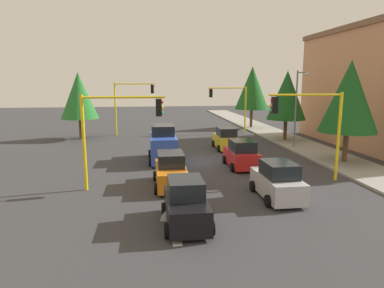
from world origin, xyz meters
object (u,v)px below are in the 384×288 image
at_px(tree_roadside_far, 252,88).
at_px(delivery_van_blue, 163,145).
at_px(tree_opposite_side, 79,96).
at_px(traffic_signal_near_left, 311,119).
at_px(car_orange, 171,171).
at_px(street_lamp_curbside, 298,101).
at_px(tree_roadside_near, 349,97).
at_px(traffic_signal_far_left, 230,100).
at_px(tree_roadside_mid, 287,95).
at_px(car_yellow, 226,139).
at_px(car_red, 242,155).
at_px(traffic_signal_far_right, 131,98).
at_px(car_silver, 277,182).
at_px(car_black, 186,204).
at_px(traffic_signal_near_right, 118,123).

height_order(tree_roadside_far, delivery_van_blue, tree_roadside_far).
bearing_deg(tree_roadside_far, tree_opposite_side, -73.69).
bearing_deg(traffic_signal_near_left, car_orange, -90.61).
distance_m(street_lamp_curbside, car_orange, 15.64).
relative_size(tree_roadside_near, tree_roadside_far, 0.95).
bearing_deg(tree_roadside_far, traffic_signal_near_left, -9.10).
relative_size(traffic_signal_far_left, tree_opposite_side, 0.78).
bearing_deg(tree_roadside_mid, car_yellow, -64.46).
xyz_separation_m(tree_roadside_near, delivery_van_blue, (-2.64, -13.36, -3.68)).
relative_size(delivery_van_blue, car_red, 1.24).
distance_m(traffic_signal_far_right, tree_opposite_side, 5.65).
xyz_separation_m(car_red, car_silver, (6.67, 0.06, -0.00)).
distance_m(tree_roadside_far, car_silver, 27.94).
height_order(street_lamp_curbside, tree_opposite_side, tree_opposite_side).
relative_size(traffic_signal_far_left, car_silver, 1.38).
relative_size(traffic_signal_far_left, car_orange, 1.31).
relative_size(traffic_signal_far_right, tree_roadside_near, 0.78).
bearing_deg(car_black, traffic_signal_near_right, -149.66).
relative_size(traffic_signal_near_right, tree_roadside_far, 0.67).
distance_m(traffic_signal_near_left, traffic_signal_near_right, 11.30).
height_order(traffic_signal_far_right, car_yellow, traffic_signal_far_right).
distance_m(tree_roadside_near, car_red, 8.90).
relative_size(tree_roadside_mid, car_red, 1.84).
distance_m(traffic_signal_near_right, car_orange, 4.11).
distance_m(car_red, car_black, 10.63).
xyz_separation_m(tree_roadside_mid, tree_opposite_side, (-4.00, -21.00, -0.08)).
distance_m(traffic_signal_near_left, tree_opposite_side, 24.53).
bearing_deg(traffic_signal_near_right, traffic_signal_far_right, -179.73).
height_order(tree_roadside_near, car_silver, tree_roadside_near).
bearing_deg(tree_roadside_near, tree_roadside_mid, -177.14).
distance_m(traffic_signal_far_left, traffic_signal_near_right, 22.97).
height_order(street_lamp_curbside, car_yellow, street_lamp_curbside).
bearing_deg(tree_roadside_far, car_silver, -14.38).
xyz_separation_m(traffic_signal_far_right, car_black, (25.42, 3.27, -3.29)).
xyz_separation_m(traffic_signal_near_right, street_lamp_curbside, (-9.61, 14.84, 0.56)).
xyz_separation_m(street_lamp_curbside, car_silver, (12.35, -6.56, -3.45)).
distance_m(tree_roadside_mid, car_yellow, 8.60).
xyz_separation_m(traffic_signal_far_left, car_silver, (22.74, -3.02, -2.98)).
bearing_deg(car_red, tree_roadside_near, 90.53).
bearing_deg(tree_roadside_mid, car_red, -36.35).
xyz_separation_m(traffic_signal_far_left, tree_opposite_side, (2.00, -16.66, 0.71)).
bearing_deg(tree_roadside_mid, delivery_van_blue, -60.21).
distance_m(car_black, car_silver, 5.77).
distance_m(car_yellow, car_orange, 12.04).
distance_m(street_lamp_curbside, car_silver, 14.40).
distance_m(delivery_van_blue, car_yellow, 7.14).
bearing_deg(tree_roadside_far, traffic_signal_far_right, -75.29).
bearing_deg(car_yellow, traffic_signal_near_left, 13.86).
xyz_separation_m(traffic_signal_far_left, traffic_signal_near_right, (20.00, -11.31, -0.08)).
height_order(traffic_signal_far_left, car_orange, traffic_signal_far_left).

